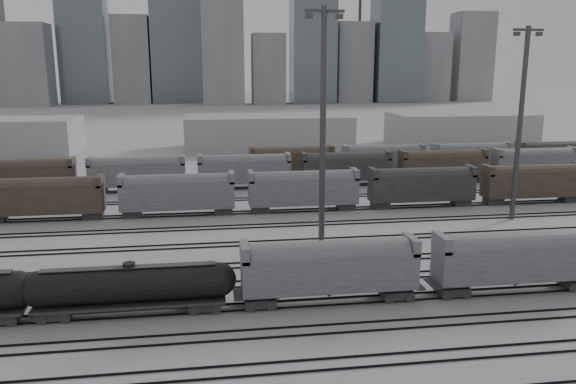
{
  "coord_description": "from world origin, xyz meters",
  "views": [
    {
      "loc": [
        -4.94,
        -42.11,
        19.22
      ],
      "look_at": [
        5.02,
        26.26,
        4.0
      ],
      "focal_mm": 35.0,
      "sensor_mm": 36.0,
      "label": 1
    }
  ],
  "objects": [
    {
      "name": "ground",
      "position": [
        0.0,
        0.0,
        0.0
      ],
      "size": [
        900.0,
        900.0,
        0.0
      ],
      "primitive_type": "plane",
      "color": "silver",
      "rests_on": "ground"
    },
    {
      "name": "tracks",
      "position": [
        0.0,
        17.5,
        0.08
      ],
      "size": [
        220.0,
        71.5,
        0.16
      ],
      "color": "black",
      "rests_on": "ground"
    },
    {
      "name": "tank_car_b",
      "position": [
        -11.29,
        1.0,
        2.39
      ],
      "size": [
        16.75,
        2.79,
        4.14
      ],
      "color": "#242426",
      "rests_on": "ground"
    },
    {
      "name": "hopper_car_a",
      "position": [
        4.83,
        1.0,
        3.25
      ],
      "size": [
        14.71,
        2.92,
        5.26
      ],
      "color": "#242426",
      "rests_on": "ground"
    },
    {
      "name": "hopper_car_b",
      "position": [
        21.56,
        1.0,
        3.27
      ],
      "size": [
        14.78,
        2.94,
        5.29
      ],
      "color": "#242426",
      "rests_on": "ground"
    },
    {
      "name": "light_mast_c",
      "position": [
        7.0,
        14.78,
        13.43
      ],
      "size": [
        4.05,
        0.65,
        25.31
      ],
      "color": "#3B3B3D",
      "rests_on": "ground"
    },
    {
      "name": "light_mast_d",
      "position": [
        34.25,
        23.79,
        12.91
      ],
      "size": [
        3.89,
        0.62,
        24.33
      ],
      "color": "#3B3B3D",
      "rests_on": "ground"
    },
    {
      "name": "bg_string_near",
      "position": [
        8.0,
        32.0,
        2.8
      ],
      "size": [
        151.0,
        3.0,
        5.6
      ],
      "color": "gray",
      "rests_on": "ground"
    },
    {
      "name": "bg_string_mid",
      "position": [
        18.0,
        48.0,
        2.8
      ],
      "size": [
        151.0,
        3.0,
        5.6
      ],
      "color": "#242426",
      "rests_on": "ground"
    },
    {
      "name": "bg_string_far",
      "position": [
        35.5,
        56.0,
        2.8
      ],
      "size": [
        66.0,
        3.0,
        5.6
      ],
      "color": "brown",
      "rests_on": "ground"
    },
    {
      "name": "warehouse_mid",
      "position": [
        10.0,
        95.0,
        4.0
      ],
      "size": [
        40.0,
        18.0,
        8.0
      ],
      "primitive_type": "cube",
      "color": "#949496",
      "rests_on": "ground"
    },
    {
      "name": "warehouse_right",
      "position": [
        60.0,
        95.0,
        4.0
      ],
      "size": [
        35.0,
        18.0,
        8.0
      ],
      "primitive_type": "cube",
      "color": "#949496",
      "rests_on": "ground"
    },
    {
      "name": "skyline",
      "position": [
        10.84,
        280.0,
        34.73
      ],
      "size": [
        316.0,
        22.4,
        95.0
      ],
      "color": "#97979A",
      "rests_on": "ground"
    },
    {
      "name": "crane_left",
      "position": [
        -28.74,
        305.0,
        57.39
      ],
      "size": [
        42.0,
        1.8,
        100.0
      ],
      "color": "#3B3B3D",
      "rests_on": "ground"
    },
    {
      "name": "crane_right",
      "position": [
        91.26,
        305.0,
        57.39
      ],
      "size": [
        42.0,
        1.8,
        100.0
      ],
      "color": "#3B3B3D",
      "rests_on": "ground"
    }
  ]
}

